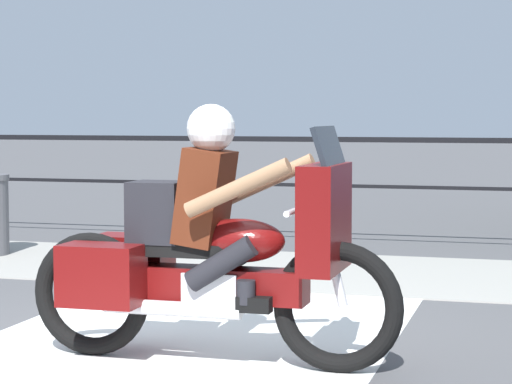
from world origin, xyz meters
TOP-DOWN VIEW (x-y plane):
  - ground_plane at (0.00, 0.00)m, footprint 120.00×120.00m
  - sidewalk_band at (0.00, 3.40)m, footprint 44.00×2.40m
  - crosswalk_band at (0.19, -0.20)m, footprint 2.68×6.00m
  - fence_railing at (0.00, 5.37)m, footprint 36.00×0.05m
  - motorcycle at (0.54, -0.24)m, footprint 2.33×0.76m

SIDE VIEW (x-z plane):
  - ground_plane at x=0.00m, z-range 0.00..0.00m
  - crosswalk_band at x=0.19m, z-range 0.00..0.01m
  - sidewalk_band at x=0.00m, z-range 0.00..0.01m
  - motorcycle at x=0.54m, z-range -0.09..1.47m
  - fence_railing at x=0.00m, z-range 0.36..1.60m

